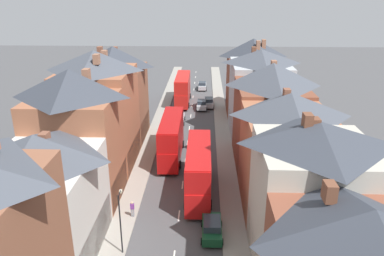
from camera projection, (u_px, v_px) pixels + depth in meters
pavement_left at (153, 137)px, 54.76m from camera, size 2.20×104.00×0.14m
pavement_right at (223, 138)px, 54.42m from camera, size 2.20×104.00×0.14m
centre_line_dashes at (188, 143)px, 52.74m from camera, size 0.14×97.80×0.01m
terrace_row_left at (55, 167)px, 31.46m from camera, size 8.00×55.15×13.98m
terrace_row_right at (287, 149)px, 35.17m from camera, size 8.00×67.34×14.44m
double_decker_bus_lead at (183, 89)px, 70.11m from camera, size 2.74×10.80×5.30m
double_decker_bus_mid_street at (171, 137)px, 47.20m from camera, size 2.74×10.80×5.30m
double_decker_bus_far_approaching at (199, 170)px, 38.83m from camera, size 2.74×10.80×5.30m
car_near_blue at (202, 105)px, 67.34m from camera, size 1.90×4.20×1.69m
car_near_silver at (209, 102)px, 68.68m from camera, size 1.90×4.47×1.69m
car_parked_left_a at (179, 118)px, 60.37m from camera, size 1.90×4.25×1.66m
car_parked_right_a at (202, 86)px, 80.35m from camera, size 1.90×4.18×1.68m
car_mid_black at (212, 228)px, 32.66m from camera, size 1.90×4.11×1.69m
pedestrian_mid_right at (132, 208)px, 35.21m from camera, size 0.36×0.22×1.61m
street_lamp at (121, 219)px, 29.75m from camera, size 0.20×1.12×5.50m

